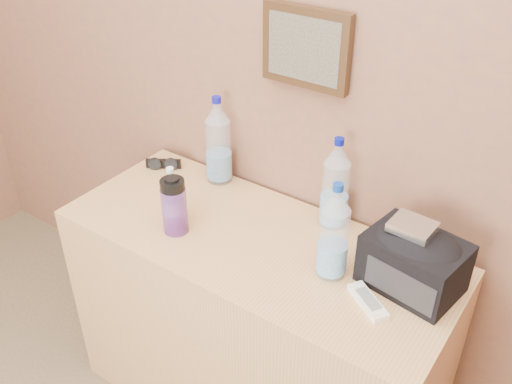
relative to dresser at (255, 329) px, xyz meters
The scene contains 11 objects.
picture_frame 1.02m from the dresser, 90.00° to the left, with size 0.30×0.03×0.25m, color #382311, non-canonical shape.
dresser is the anchor object (origin of this frame).
pet_large_b 0.69m from the dresser, 145.00° to the left, with size 0.09×0.09×0.34m.
pet_large_c 0.63m from the dresser, 53.29° to the left, with size 0.09×0.09×0.33m.
pet_large_d 0.63m from the dresser, ahead, with size 0.09×0.09×0.32m.
pet_small 0.59m from the dresser, 164.24° to the right, with size 0.06×0.06×0.21m.
nalgene_bottle 0.58m from the dresser, 155.39° to the right, with size 0.08×0.08×0.21m.
sunglasses 0.73m from the dresser, 163.11° to the left, with size 0.14×0.05×0.04m, color black, non-canonical shape.
ac_remote 0.61m from the dresser, ahead, with size 0.15×0.05×0.02m, color white.
toiletry_bag 0.72m from the dresser, ahead, with size 0.27×0.20×0.18m, color black, non-canonical shape.
foil_packet 0.78m from the dresser, 11.02° to the left, with size 0.12×0.10×0.03m, color silver.
Camera 1 is at (0.80, 0.49, 1.98)m, focal length 40.00 mm.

